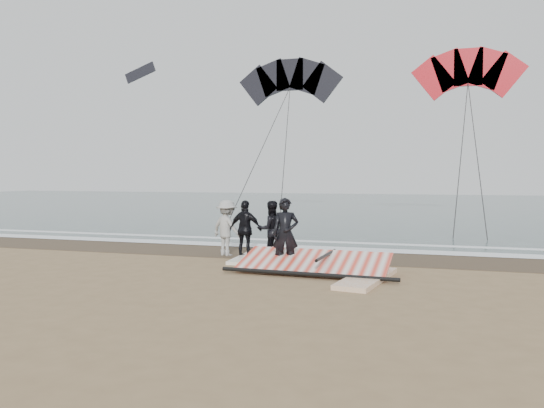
# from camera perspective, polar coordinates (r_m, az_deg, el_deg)

# --- Properties ---
(ground) EXTENTS (120.00, 120.00, 0.00)m
(ground) POSITION_cam_1_polar(r_m,az_deg,el_deg) (11.68, 0.81, -8.69)
(ground) COLOR #8C704C
(ground) RESTS_ON ground
(sea) EXTENTS (120.00, 54.00, 0.02)m
(sea) POSITION_cam_1_polar(r_m,az_deg,el_deg) (44.17, 12.73, -0.13)
(sea) COLOR #233838
(sea) RESTS_ON ground
(wet_sand) EXTENTS (120.00, 2.80, 0.01)m
(wet_sand) POSITION_cam_1_polar(r_m,az_deg,el_deg) (15.99, 5.29, -5.50)
(wet_sand) COLOR #4C3D2B
(wet_sand) RESTS_ON ground
(foam_near) EXTENTS (120.00, 0.90, 0.01)m
(foam_near) POSITION_cam_1_polar(r_m,az_deg,el_deg) (17.34, 6.22, -4.77)
(foam_near) COLOR white
(foam_near) RESTS_ON sea
(foam_far) EXTENTS (120.00, 0.45, 0.01)m
(foam_far) POSITION_cam_1_polar(r_m,az_deg,el_deg) (19.00, 7.17, -4.09)
(foam_far) COLOR white
(foam_far) RESTS_ON sea
(man_main) EXTENTS (0.76, 0.59, 1.82)m
(man_main) POSITION_cam_1_polar(r_m,az_deg,el_deg) (13.46, 1.46, -3.21)
(man_main) COLOR black
(man_main) RESTS_ON ground
(board_white) EXTENTS (1.19, 2.77, 0.11)m
(board_white) POSITION_cam_1_polar(r_m,az_deg,el_deg) (12.32, 10.15, -7.86)
(board_white) COLOR white
(board_white) RESTS_ON ground
(board_cream) EXTENTS (0.66, 2.21, 0.09)m
(board_cream) POSITION_cam_1_polar(r_m,az_deg,el_deg) (15.20, -2.57, -5.78)
(board_cream) COLOR white
(board_cream) RESTS_ON ground
(trio_cluster) EXTENTS (2.53, 1.09, 1.68)m
(trio_cluster) POSITION_cam_1_polar(r_m,az_deg,el_deg) (15.50, -2.86, -2.68)
(trio_cluster) COLOR black
(trio_cluster) RESTS_ON ground
(sail_rig) EXTENTS (4.24, 1.90, 0.49)m
(sail_rig) POSITION_cam_1_polar(r_m,az_deg,el_deg) (13.24, 4.38, -6.45)
(sail_rig) COLOR black
(sail_rig) RESTS_ON ground
(kite_red) EXTENTS (6.38, 5.08, 12.36)m
(kite_red) POSITION_cam_1_polar(r_m,az_deg,el_deg) (30.95, 20.35, 12.75)
(kite_red) COLOR red
(kite_red) RESTS_ON ground
(kite_dark) EXTENTS (7.65, 5.67, 13.70)m
(kite_dark) POSITION_cam_1_polar(r_m,az_deg,el_deg) (34.81, 1.93, 12.79)
(kite_dark) COLOR black
(kite_dark) RESTS_ON ground
(distant_kites) EXTENTS (19.55, 2.12, 5.36)m
(distant_kites) POSITION_cam_1_polar(r_m,az_deg,el_deg) (55.00, -22.18, 14.44)
(distant_kites) COLOR black
(distant_kites) RESTS_ON ground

